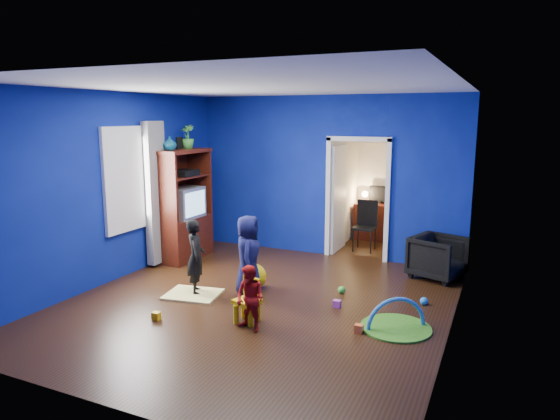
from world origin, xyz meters
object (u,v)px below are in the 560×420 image
at_px(kid_chair, 247,303).
at_px(folding_chair, 365,227).
at_px(hopper_ball, 254,277).
at_px(study_desk, 377,222).
at_px(toddler_red, 250,299).
at_px(play_mat, 396,328).
at_px(tv_armoire, 183,205).
at_px(vase, 170,143).
at_px(child_black, 196,257).
at_px(crt_tv, 184,203).
at_px(armchair, 438,257).
at_px(child_navy, 248,256).

distance_m(kid_chair, folding_chair, 3.94).
height_order(hopper_ball, study_desk, study_desk).
relative_size(toddler_red, study_desk, 0.91).
bearing_deg(play_mat, tv_armoire, 160.27).
xyz_separation_m(tv_armoire, play_mat, (4.12, -1.48, -0.97)).
height_order(toddler_red, vase, vase).
xyz_separation_m(hopper_ball, kid_chair, (0.49, -1.11, 0.06)).
height_order(child_black, crt_tv, crt_tv).
bearing_deg(tv_armoire, armchair, 9.48).
relative_size(toddler_red, vase, 3.36).
distance_m(study_desk, folding_chair, 0.96).
distance_m(crt_tv, folding_chair, 3.39).
xyz_separation_m(crt_tv, study_desk, (2.78, 2.82, -0.65)).
height_order(armchair, crt_tv, crt_tv).
distance_m(armchair, toddler_red, 3.46).
height_order(child_black, kid_chair, child_black).
relative_size(toddler_red, crt_tv, 1.14).
relative_size(armchair, study_desk, 0.85).
height_order(tv_armoire, hopper_ball, tv_armoire).
xyz_separation_m(armchair, child_navy, (-2.36, -1.91, 0.24)).
height_order(toddler_red, crt_tv, crt_tv).
relative_size(vase, hopper_ball, 0.62).
relative_size(tv_armoire, hopper_ball, 5.10).
bearing_deg(child_black, tv_armoire, 5.11).
bearing_deg(tv_armoire, study_desk, 44.97).
xyz_separation_m(toddler_red, folding_chair, (0.28, 4.11, 0.06)).
bearing_deg(armchair, folding_chair, 71.35).
bearing_deg(armchair, toddler_red, 167.91).
relative_size(toddler_red, kid_chair, 1.60).
relative_size(hopper_ball, kid_chair, 0.77).
xyz_separation_m(child_navy, tv_armoire, (-1.95, 1.19, 0.40)).
xyz_separation_m(hopper_ball, play_mat, (2.22, -0.53, -0.18)).
xyz_separation_m(crt_tv, play_mat, (4.08, -1.48, -1.01)).
bearing_deg(child_navy, folding_chair, -38.78).
height_order(crt_tv, kid_chair, crt_tv).
distance_m(vase, play_mat, 4.76).
bearing_deg(study_desk, armchair, -54.60).
xyz_separation_m(armchair, play_mat, (-0.19, -2.20, -0.33)).
height_order(child_navy, tv_armoire, tv_armoire).
distance_m(tv_armoire, crt_tv, 0.06).
relative_size(armchair, kid_chair, 1.50).
height_order(tv_armoire, play_mat, tv_armoire).
distance_m(armchair, child_black, 3.76).
height_order(vase, play_mat, vase).
height_order(tv_armoire, kid_chair, tv_armoire).
bearing_deg(kid_chair, toddler_red, -35.31).
bearing_deg(kid_chair, hopper_ball, 131.51).
relative_size(armchair, crt_tv, 1.07).
bearing_deg(armchair, crt_tv, 118.26).
distance_m(child_black, toddler_red, 1.54).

